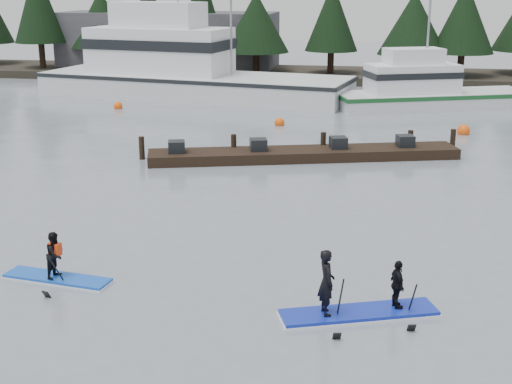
% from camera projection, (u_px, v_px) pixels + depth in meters
% --- Properties ---
extents(ground, '(160.00, 160.00, 0.00)m').
position_uv_depth(ground, '(213.00, 307.00, 16.88)').
color(ground, slate).
rests_on(ground, ground).
extents(far_shore, '(70.00, 8.00, 0.60)m').
position_uv_depth(far_shore, '(333.00, 75.00, 56.50)').
color(far_shore, '#2D281E').
rests_on(far_shore, ground).
extents(treeline, '(60.00, 4.00, 8.00)m').
position_uv_depth(treeline, '(333.00, 79.00, 56.58)').
color(treeline, black).
rests_on(treeline, ground).
extents(waterfront_building, '(18.00, 6.00, 5.00)m').
position_uv_depth(waterfront_building, '(169.00, 43.00, 60.04)').
color(waterfront_building, '#4C4C51').
rests_on(waterfront_building, ground).
extents(fishing_boat_large, '(21.38, 9.36, 11.33)m').
position_uv_depth(fishing_boat_large, '(186.00, 83.00, 47.69)').
color(fishing_boat_large, silver).
rests_on(fishing_boat_large, ground).
extents(fishing_boat_medium, '(12.44, 7.47, 7.49)m').
position_uv_depth(fishing_boat_medium, '(428.00, 99.00, 43.66)').
color(fishing_boat_medium, silver).
rests_on(fishing_boat_medium, ground).
extents(floating_dock, '(13.40, 5.49, 0.45)m').
position_uv_depth(floating_dock, '(304.00, 154.00, 30.91)').
color(floating_dock, black).
rests_on(floating_dock, ground).
extents(buoy_b, '(0.54, 0.54, 0.54)m').
position_uv_depth(buoy_b, '(279.00, 125.00, 38.29)').
color(buoy_b, '#F9540C').
rests_on(buoy_b, ground).
extents(buoy_a, '(0.54, 0.54, 0.54)m').
position_uv_depth(buoy_a, '(118.00, 108.00, 43.39)').
color(buoy_a, '#F9540C').
rests_on(buoy_a, ground).
extents(buoy_d, '(0.64, 0.64, 0.64)m').
position_uv_depth(buoy_d, '(463.00, 134.00, 36.06)').
color(buoy_d, '#F9540C').
rests_on(buoy_d, ground).
extents(paddleboard_solo, '(2.92, 1.22, 1.81)m').
position_uv_depth(paddleboard_solo, '(56.00, 263.00, 18.26)').
color(paddleboard_solo, blue).
rests_on(paddleboard_solo, ground).
extents(paddleboard_duo, '(3.71, 2.06, 2.17)m').
position_uv_depth(paddleboard_duo, '(357.00, 296.00, 16.29)').
color(paddleboard_duo, '#1126A5').
rests_on(paddleboard_duo, ground).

